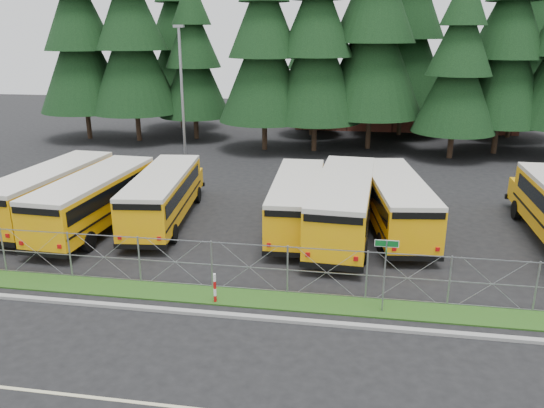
{
  "coord_description": "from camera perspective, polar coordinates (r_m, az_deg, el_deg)",
  "views": [
    {
      "loc": [
        1.37,
        -19.4,
        9.72
      ],
      "look_at": [
        -2.41,
        4.0,
        1.98
      ],
      "focal_mm": 35.0,
      "sensor_mm": 36.0,
      "label": 1
    }
  ],
  "objects": [
    {
      "name": "conifer_1",
      "position": [
        50.52,
        -14.87,
        16.71
      ],
      "size": [
        8.15,
        8.15,
        18.02
      ],
      "primitive_type": null,
      "color": "black",
      "rests_on": "ground"
    },
    {
      "name": "bus_6",
      "position": [
        27.62,
        13.02,
        0.07
      ],
      "size": [
        3.9,
        10.88,
        2.79
      ],
      "primitive_type": null,
      "rotation": [
        0.0,
        0.0,
        0.13
      ],
      "color": "#F2A807",
      "rests_on": "ground"
    },
    {
      "name": "conifer_12",
      "position": [
        53.37,
        14.26,
        17.88
      ],
      "size": [
        9.05,
        9.05,
        20.02
      ],
      "primitive_type": null,
      "color": "black",
      "rests_on": "ground"
    },
    {
      "name": "light_standard",
      "position": [
        38.54,
        -9.64,
        11.56
      ],
      "size": [
        0.7,
        0.35,
        10.14
      ],
      "color": "gray",
      "rests_on": "ground"
    },
    {
      "name": "brick_building",
      "position": [
        59.96,
        13.82,
        11.14
      ],
      "size": [
        22.0,
        10.0,
        6.0
      ],
      "primitive_type": "cube",
      "color": "brown",
      "rests_on": "ground"
    },
    {
      "name": "conifer_3",
      "position": [
        45.01,
        -0.84,
        16.51
      ],
      "size": [
        7.67,
        7.67,
        16.97
      ],
      "primitive_type": null,
      "color": "black",
      "rests_on": "ground"
    },
    {
      "name": "conifer_13",
      "position": [
        55.44,
        25.28,
        16.45
      ],
      "size": [
        8.78,
        8.78,
        19.43
      ],
      "primitive_type": null,
      "color": "black",
      "rests_on": "ground"
    },
    {
      "name": "bus_2",
      "position": [
        28.62,
        -11.46,
        0.75
      ],
      "size": [
        3.6,
        10.63,
        2.73
      ],
      "primitive_type": null,
      "rotation": [
        0.0,
        0.0,
        0.11
      ],
      "color": "#F2A807",
      "rests_on": "ground"
    },
    {
      "name": "conifer_10",
      "position": [
        56.63,
        -10.04,
        16.93
      ],
      "size": [
        7.99,
        7.99,
        17.66
      ],
      "primitive_type": null,
      "color": "black",
      "rests_on": "ground"
    },
    {
      "name": "ground",
      "position": [
        21.74,
        4.65,
        -8.53
      ],
      "size": [
        120.0,
        120.0,
        0.0
      ],
      "primitive_type": "plane",
      "color": "black",
      "rests_on": "ground"
    },
    {
      "name": "curb",
      "position": [
        18.99,
        3.86,
        -12.52
      ],
      "size": [
        50.0,
        0.25,
        0.12
      ],
      "primitive_type": "cube",
      "color": "gray",
      "rests_on": "ground"
    },
    {
      "name": "street_sign",
      "position": [
        19.18,
        12.11,
        -5.97
      ],
      "size": [
        0.84,
        0.55,
        2.81
      ],
      "color": "gray",
      "rests_on": "ground"
    },
    {
      "name": "chainlink_fence",
      "position": [
        20.4,
        4.48,
        -7.27
      ],
      "size": [
        44.0,
        0.1,
        2.0
      ],
      "primitive_type": null,
      "color": "gray",
      "rests_on": "ground"
    },
    {
      "name": "striped_bollard",
      "position": [
        20.09,
        -6.17,
        -9.02
      ],
      "size": [
        0.11,
        0.11,
        1.2
      ],
      "primitive_type": "cylinder",
      "color": "#B20C0C",
      "rests_on": "ground"
    },
    {
      "name": "bus_1",
      "position": [
        28.7,
        -18.14,
        0.34
      ],
      "size": [
        3.11,
        10.91,
        2.83
      ],
      "primitive_type": null,
      "rotation": [
        0.0,
        0.0,
        -0.05
      ],
      "color": "#F2A807",
      "rests_on": "ground"
    },
    {
      "name": "grass_verge",
      "position": [
        20.22,
        4.24,
        -10.59
      ],
      "size": [
        50.0,
        1.4,
        0.06
      ],
      "primitive_type": "cube",
      "color": "#1C4012",
      "rests_on": "ground"
    },
    {
      "name": "conifer_5",
      "position": [
        46.22,
        10.91,
        17.83
      ],
      "size": [
        8.83,
        8.83,
        19.52
      ],
      "primitive_type": null,
      "color": "black",
      "rests_on": "ground"
    },
    {
      "name": "bus_4",
      "position": [
        27.18,
        2.79,
        0.14
      ],
      "size": [
        2.82,
        10.41,
        2.71
      ],
      "primitive_type": null,
      "rotation": [
        0.0,
        0.0,
        0.04
      ],
      "color": "#F2A807",
      "rests_on": "ground"
    },
    {
      "name": "conifer_7",
      "position": [
        47.33,
        23.97,
        15.09
      ],
      "size": [
        7.66,
        7.66,
        16.94
      ],
      "primitive_type": null,
      "color": "black",
      "rests_on": "ground"
    },
    {
      "name": "bus_5",
      "position": [
        26.43,
        7.7,
        -0.21
      ],
      "size": [
        3.32,
        11.55,
        2.99
      ],
      "primitive_type": null,
      "rotation": [
        0.0,
        0.0,
        -0.06
      ],
      "color": "#F2A807",
      "rests_on": "ground"
    },
    {
      "name": "conifer_6",
      "position": [
        44.23,
        19.46,
        13.82
      ],
      "size": [
        6.51,
        6.51,
        14.39
      ],
      "primitive_type": null,
      "color": "black",
      "rests_on": "ground"
    },
    {
      "name": "conifer_4",
      "position": [
        44.7,
        4.8,
        16.56
      ],
      "size": [
        7.75,
        7.75,
        17.15
      ],
      "primitive_type": null,
      "color": "black",
      "rests_on": "ground"
    },
    {
      "name": "conifer_11",
      "position": [
        52.08,
        4.44,
        15.08
      ],
      "size": [
        6.36,
        6.36,
        14.07
      ],
      "primitive_type": null,
      "color": "black",
      "rests_on": "ground"
    },
    {
      "name": "conifer_0",
      "position": [
        52.88,
        -19.99,
        16.21
      ],
      "size": [
        8.08,
        8.08,
        17.87
      ],
      "primitive_type": null,
      "color": "black",
      "rests_on": "ground"
    },
    {
      "name": "conifer_2",
      "position": [
        50.42,
        -8.48,
        15.14
      ],
      "size": [
        6.59,
        6.59,
        14.58
      ],
      "primitive_type": null,
      "color": "black",
      "rests_on": "ground"
    },
    {
      "name": "bus_0",
      "position": [
        30.8,
        -22.32,
        1.07
      ],
      "size": [
        3.24,
        10.98,
        2.84
      ],
      "primitive_type": null,
      "rotation": [
        0.0,
        0.0,
        -0.06
      ],
      "color": "#F2A807",
      "rests_on": "ground"
    }
  ]
}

